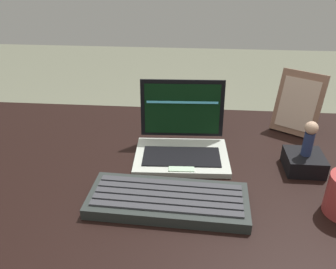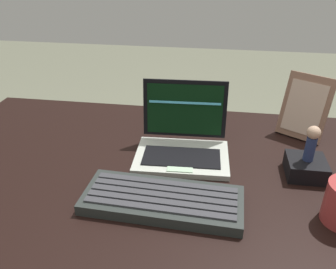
% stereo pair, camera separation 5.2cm
% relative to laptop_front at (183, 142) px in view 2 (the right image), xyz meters
% --- Properties ---
extents(desk, '(1.43, 0.74, 0.74)m').
position_rel_laptop_front_xyz_m(desk, '(0.02, -0.07, -0.15)').
color(desk, black).
rests_on(desk, ground).
extents(laptop_front, '(0.25, 0.20, 0.19)m').
position_rel_laptop_front_xyz_m(laptop_front, '(0.00, 0.00, 0.00)').
color(laptop_front, beige).
rests_on(laptop_front, desk).
extents(external_keyboard, '(0.35, 0.15, 0.03)m').
position_rel_laptop_front_xyz_m(external_keyboard, '(-0.02, -0.21, -0.02)').
color(external_keyboard, '#292E2C').
rests_on(external_keyboard, desk).
extents(photo_frame, '(0.14, 0.12, 0.19)m').
position_rel_laptop_front_xyz_m(photo_frame, '(0.33, 0.16, 0.05)').
color(photo_frame, '#8B624C').
rests_on(photo_frame, desk).
extents(figurine_stand, '(0.09, 0.09, 0.04)m').
position_rel_laptop_front_xyz_m(figurine_stand, '(0.31, -0.05, -0.02)').
color(figurine_stand, black).
rests_on(figurine_stand, desk).
extents(figurine, '(0.03, 0.03, 0.09)m').
position_rel_laptop_front_xyz_m(figurine, '(0.31, -0.05, 0.06)').
color(figurine, navy).
rests_on(figurine, figurine_stand).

